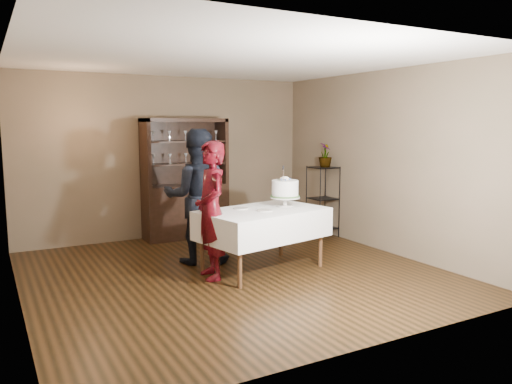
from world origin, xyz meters
TOP-DOWN VIEW (x-y plane):
  - floor at (0.00, 0.00)m, footprint 5.00×5.00m
  - ceiling at (0.00, 0.00)m, footprint 5.00×5.00m
  - back_wall at (0.00, 2.50)m, footprint 5.00×0.02m
  - wall_left at (-2.50, 0.00)m, footprint 0.02×5.00m
  - wall_right at (2.50, 0.00)m, footprint 0.02×5.00m
  - china_hutch at (0.20, 2.25)m, footprint 1.40×0.48m
  - plant_etagere at (2.28, 1.20)m, footprint 0.42×0.42m
  - cake_table at (0.39, -0.05)m, footprint 1.78×1.29m
  - woman at (-0.33, -0.04)m, footprint 0.48×0.67m
  - man at (-0.22, 0.71)m, footprint 1.08×0.96m
  - cake at (0.79, 0.04)m, footprint 0.45×0.45m
  - plate_near at (0.36, -0.16)m, footprint 0.25×0.25m
  - plate_far at (0.16, 0.13)m, footprint 0.21×0.21m
  - potted_plant at (2.29, 1.17)m, footprint 0.32×0.32m

SIDE VIEW (x-z plane):
  - floor at x=0.00m, z-range 0.00..0.00m
  - cake_table at x=0.39m, z-range 0.21..1.02m
  - plant_etagere at x=2.28m, z-range 0.05..1.25m
  - china_hutch at x=0.20m, z-range -0.34..1.66m
  - plate_near at x=0.36m, z-range 0.81..0.82m
  - plate_far at x=0.16m, z-range 0.81..0.82m
  - woman at x=-0.33m, z-range 0.00..1.71m
  - man at x=-0.22m, z-range 0.00..1.85m
  - cake at x=0.79m, z-range 0.75..1.30m
  - back_wall at x=0.00m, z-range 0.00..2.70m
  - wall_left at x=-2.50m, z-range 0.00..2.70m
  - wall_right at x=2.50m, z-range 0.00..2.70m
  - potted_plant at x=2.29m, z-range 1.19..1.60m
  - ceiling at x=0.00m, z-range 2.70..2.70m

